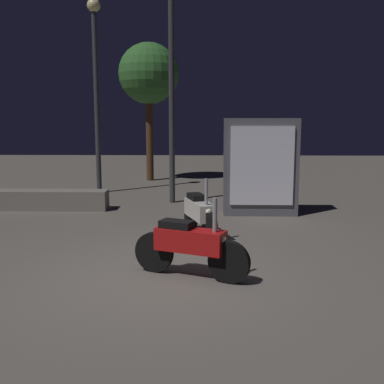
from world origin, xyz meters
name	(u,v)px	position (x,y,z in m)	size (l,w,h in m)	color
ground_plane	(159,278)	(0.00, 0.00, 0.00)	(40.00, 40.00, 0.00)	#605951
motorcycle_red_foreground	(190,245)	(0.42, 0.06, 0.44)	(1.57, 0.74, 1.11)	black
motorcycle_white_parked_left	(200,214)	(0.54, 2.13, 0.44)	(0.62, 1.61, 1.11)	black
person_rider_beside	(249,162)	(1.78, 5.98, 1.00)	(0.67, 0.30, 1.67)	black
streetlamp_near	(171,66)	(-0.18, 5.60, 3.34)	(0.36, 0.36, 5.29)	#38383D
streetlamp_far	(96,73)	(-2.35, 7.10, 3.31)	(0.36, 0.36, 5.25)	#38383D
tree_left_bg	(149,75)	(-1.19, 9.70, 3.48)	(1.98, 1.98, 4.52)	#4C331E
kiosk_billboard	(261,167)	(1.85, 4.20, 1.05)	(1.60, 0.55, 2.10)	#595960
planter_wall_low	(42,200)	(-3.15, 4.62, 0.23)	(3.05, 0.50, 0.45)	gray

